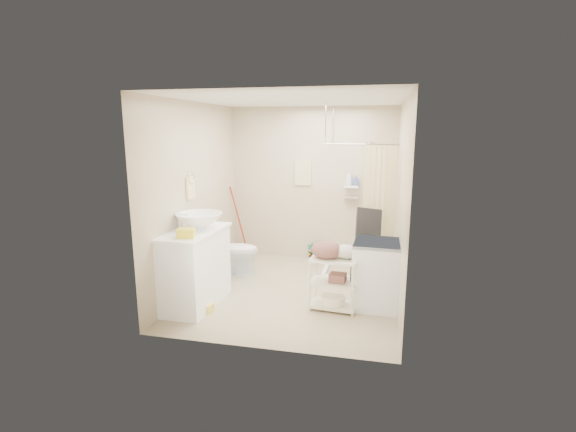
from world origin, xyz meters
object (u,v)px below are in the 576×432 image
(vanity, at_px, (193,268))
(toilet, at_px, (234,250))
(laundry_rack, at_px, (334,279))
(washing_machine, at_px, (377,274))

(vanity, relative_size, toilet, 1.44)
(vanity, height_order, toilet, vanity)
(vanity, xyz_separation_m, toilet, (0.12, 1.18, -0.10))
(laundry_rack, bearing_deg, toilet, 156.22)
(vanity, height_order, laundry_rack, vanity)
(toilet, height_order, washing_machine, washing_machine)
(vanity, xyz_separation_m, washing_machine, (2.30, 0.44, -0.06))
(toilet, distance_m, laundry_rack, 1.91)
(vanity, xyz_separation_m, laundry_rack, (1.77, 0.23, -0.09))
(laundry_rack, bearing_deg, vanity, -166.59)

